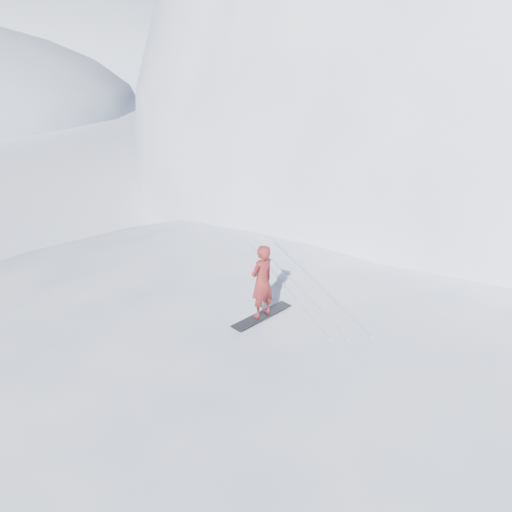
{
  "coord_description": "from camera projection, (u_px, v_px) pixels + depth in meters",
  "views": [
    {
      "loc": [
        -4.51,
        -6.11,
        8.43
      ],
      "look_at": [
        -3.01,
        4.86,
        3.5
      ],
      "focal_mm": 35.0,
      "sensor_mm": 36.0,
      "label": 1
    }
  ],
  "objects": [
    {
      "name": "far_ridge_c",
      "position": [
        13.0,
        78.0,
        104.14
      ],
      "size": [
        140.0,
        90.0,
        36.0
      ],
      "primitive_type": "ellipsoid",
      "color": "white",
      "rests_on": "ground"
    },
    {
      "name": "near_ridge",
      "position": [
        426.0,
        406.0,
        12.36
      ],
      "size": [
        36.0,
        28.0,
        4.8
      ],
      "primitive_type": "ellipsoid",
      "color": "white",
      "rests_on": "ground"
    },
    {
      "name": "snowboarder",
      "position": [
        262.0,
        281.0,
        11.29
      ],
      "size": [
        0.77,
        0.72,
        1.76
      ],
      "primitive_type": "imported",
      "rotation": [
        0.0,
        0.0,
        3.77
      ],
      "color": "maroon",
      "rests_on": "snowboard"
    },
    {
      "name": "wind_bumps",
      "position": [
        379.0,
        438.0,
        11.37
      ],
      "size": [
        16.0,
        14.4,
        1.0
      ],
      "color": "white",
      "rests_on": "ground"
    },
    {
      "name": "snowboard",
      "position": [
        262.0,
        316.0,
        11.66
      ],
      "size": [
        1.55,
        1.25,
        0.03
      ],
      "primitive_type": "cube",
      "rotation": [
        0.0,
        0.0,
        0.63
      ],
      "color": "black",
      "rests_on": "near_ridge"
    },
    {
      "name": "board_tracks",
      "position": [
        295.0,
        279.0,
        13.37
      ],
      "size": [
        2.12,
        5.9,
        0.04
      ],
      "color": "silver",
      "rests_on": "ground"
    },
    {
      "name": "peak_shoulder",
      "position": [
        443.0,
        193.0,
        28.86
      ],
      "size": [
        28.0,
        24.0,
        18.0
      ],
      "primitive_type": "ellipsoid",
      "color": "white",
      "rests_on": "ground"
    }
  ]
}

